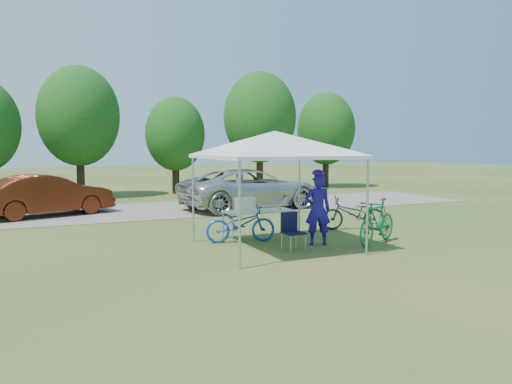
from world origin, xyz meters
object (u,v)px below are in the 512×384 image
at_px(folding_chair, 291,228).
at_px(cyclist, 318,210).
at_px(bike_blue, 241,224).
at_px(minivan, 251,189).
at_px(bike_green, 377,221).
at_px(bike_dark, 353,213).
at_px(sedan, 48,195).
at_px(folding_table, 258,212).
at_px(cooler, 245,204).

relative_size(folding_chair, cyclist, 0.51).
xyz_separation_m(bike_blue, minivan, (2.86, 5.86, 0.32)).
relative_size(cyclist, bike_green, 0.93).
height_order(bike_dark, sedan, sedan).
xyz_separation_m(folding_table, sedan, (-4.82, 6.68, 0.03)).
bearing_deg(bike_green, folding_table, -155.52).
relative_size(cyclist, sedan, 0.40).
height_order(bike_dark, minivan, minivan).
height_order(bike_blue, bike_green, bike_green).
distance_m(folding_table, minivan, 6.01).
relative_size(bike_green, minivan, 0.34).
distance_m(folding_table, cyclist, 1.68).
bearing_deg(bike_dark, folding_chair, -36.65).
height_order(bike_green, bike_dark, bike_green).
bearing_deg(folding_chair, folding_table, 88.46).
xyz_separation_m(cyclist, minivan, (1.31, 6.95, -0.08)).
distance_m(bike_blue, bike_green, 3.35).
bearing_deg(folding_table, cyclist, -55.64).
bearing_deg(cyclist, bike_blue, -13.72).
bearing_deg(bike_blue, folding_table, -54.56).
bearing_deg(cooler, cyclist, -46.37).
bearing_deg(bike_blue, cooler, -29.89).
relative_size(folding_table, bike_dark, 0.99).
relative_size(cooler, cyclist, 0.28).
height_order(bike_green, sedan, sedan).
relative_size(cyclist, bike_blue, 0.98).
height_order(bike_blue, sedan, sedan).
distance_m(cooler, bike_green, 3.31).
relative_size(minivan, sedan, 1.27).
height_order(folding_table, bike_blue, bike_blue).
distance_m(bike_dark, minivan, 5.56).
bearing_deg(minivan, bike_green, 174.15).
bearing_deg(bike_blue, bike_green, -107.65).
relative_size(bike_green, bike_dark, 1.02).
height_order(folding_chair, cooler, cooler).
xyz_separation_m(folding_table, cyclist, (0.94, -1.38, 0.17)).
height_order(minivan, sedan, minivan).
bearing_deg(cyclist, minivan, -79.36).
distance_m(cyclist, minivan, 7.07).
xyz_separation_m(folding_chair, bike_green, (2.27, -0.20, 0.04)).
bearing_deg(bike_green, cyclist, -136.12).
bearing_deg(cooler, folding_table, 0.00).
xyz_separation_m(bike_blue, bike_green, (2.96, -1.57, 0.10)).
distance_m(cooler, bike_blue, 0.59).
xyz_separation_m(folding_table, folding_chair, (0.07, -1.66, -0.18)).
bearing_deg(bike_green, folding_chair, -122.09).
relative_size(folding_table, bike_green, 0.97).
distance_m(cooler, cyclist, 1.90).
bearing_deg(bike_blue, sedan, 41.52).
height_order(folding_table, minivan, minivan).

